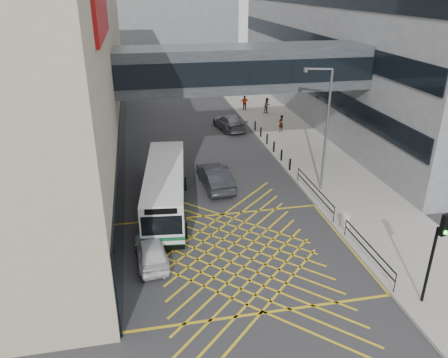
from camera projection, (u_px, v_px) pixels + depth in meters
ground at (239, 255)px, 22.81m from camera, size 120.00×120.00×0.00m
building_right at (415, 16)px, 44.52m from camera, size 24.09×44.00×20.00m
building_far at (146, 10)px, 72.47m from camera, size 28.00×16.00×18.00m
skybridge at (243, 68)px, 31.02m from camera, size 20.00×4.10×3.00m
pavement at (301, 146)px, 37.82m from camera, size 6.00×54.00×0.16m
box_junction at (239, 255)px, 22.81m from camera, size 12.00×9.00×0.01m
bus at (165, 188)px, 26.81m from camera, size 3.41×10.24×2.82m
car_white at (151, 250)px, 22.03m from camera, size 1.97×4.21×1.30m
car_dark at (215, 177)px, 30.07m from camera, size 2.34×5.21×1.59m
car_silver at (229, 122)px, 42.24m from camera, size 2.89×5.16×1.52m
traffic_light at (437, 247)px, 18.01m from camera, size 0.34×0.53×4.43m
street_lamp at (324, 123)px, 27.97m from camera, size 1.83×0.70×8.11m
litter_bin at (346, 221)px, 24.88m from camera, size 0.51×0.51×0.89m
kerb_railings at (336, 213)px, 25.15m from camera, size 0.05×12.54×1.00m
bollards at (270, 143)px, 37.11m from camera, size 0.14×10.14×0.90m
pedestrian_a at (281, 123)px, 41.13m from camera, size 0.77×0.72×1.57m
pedestrian_b at (267, 106)px, 46.93m from camera, size 0.93×0.75×1.65m
pedestrian_c at (245, 103)px, 48.20m from camera, size 1.02×0.64×1.60m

